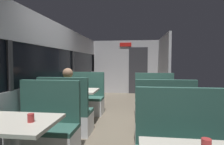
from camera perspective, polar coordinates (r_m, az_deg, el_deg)
The scene contains 15 objects.
ground_plane at distance 4.18m, azimuth 1.10°, elevation -16.10°, with size 3.30×9.20×0.02m, color #665B4C.
carriage_window_panel_left at distance 4.35m, azimuth -18.26°, elevation -0.45°, with size 0.09×8.48×2.30m.
carriage_end_bulkhead at distance 8.13m, azimuth 4.59°, elevation 1.64°, with size 2.90×0.11×2.30m.
carriage_aisle_panel_right at distance 7.00m, azimuth 15.61°, elevation 1.34°, with size 0.08×2.40×2.30m, color #B2B2B7.
dining_table_near_window at distance 2.37m, azimuth -27.86°, elevation -15.38°, with size 0.90×0.70×0.74m.
bench_near_window_facing_entry at distance 3.04m, azimuth -19.77°, elevation -17.19°, with size 0.95×0.50×1.10m.
dining_table_mid_window at distance 4.33m, azimuth -10.62°, elevation -6.59°, with size 0.90×0.70×0.74m.
bench_mid_window_facing_end at distance 3.76m, azimuth -13.89°, elevation -13.05°, with size 0.95×0.50×1.10m.
bench_mid_window_facing_entry at distance 5.05m, azimuth -8.15°, elevation -8.73°, with size 0.95×0.50×1.10m.
dining_table_rear_aisle at distance 3.97m, azimuth 14.11°, elevation -7.56°, with size 0.90×0.70×0.74m.
bench_rear_aisle_facing_end at distance 3.37m, azimuth 15.54°, elevation -15.01°, with size 0.95×0.50×1.10m.
bench_rear_aisle_facing_entry at distance 4.71m, azimuth 13.00°, elevation -9.67°, with size 0.95×0.50×1.10m.
seated_passenger at distance 3.77m, azimuth -13.54°, elevation -9.71°, with size 0.47×0.55×1.26m.
coffee_cup_primary at distance 1.59m, azimuth 27.05°, elevation -19.25°, with size 0.07×0.07×0.09m.
coffee_cup_secondary at distance 2.21m, azimuth -23.73°, elevation -12.69°, with size 0.07×0.07×0.09m.
Camera 1 is at (0.41, -3.92, 1.39)m, focal length 29.67 mm.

